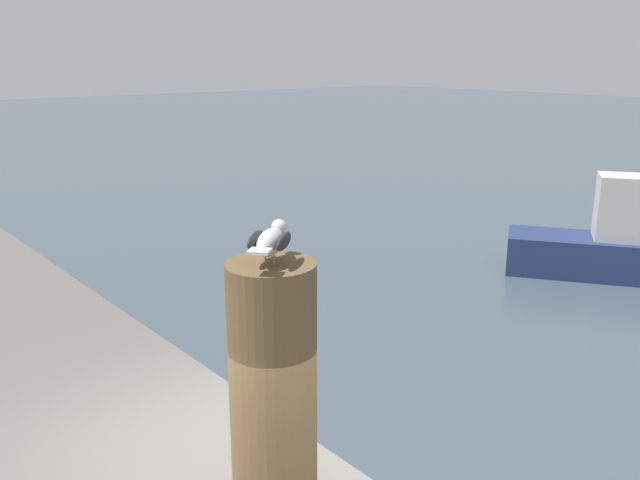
# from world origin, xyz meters

# --- Properties ---
(mooring_post) EXTENTS (0.36, 0.36, 1.14)m
(mooring_post) POSITION_xyz_m (0.14, -0.49, 2.29)
(mooring_post) COLOR brown
(mooring_post) RESTS_ON harbor_quay
(seagull) EXTENTS (0.28, 0.34, 0.14)m
(seagull) POSITION_xyz_m (0.13, -0.48, 2.95)
(seagull) COLOR tan
(seagull) RESTS_ON mooring_post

